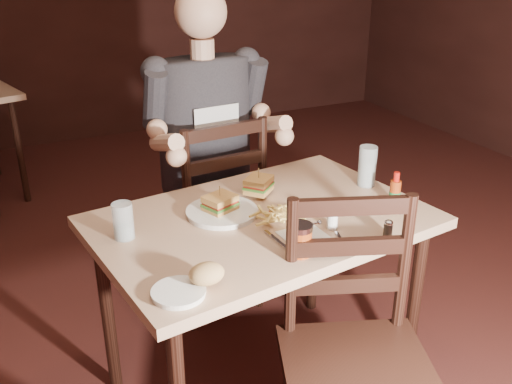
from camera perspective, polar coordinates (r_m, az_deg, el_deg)
name	(u,v)px	position (r m, az deg, el deg)	size (l,w,h in m)	color
room_shell	(278,34)	(1.98, 2.20, 15.53)	(7.00, 7.00, 7.00)	black
main_table	(262,238)	(2.10, 0.60, -4.58)	(1.27, 0.93, 0.77)	tan
chair_far	(207,211)	(2.75, -4.88, -1.93)	(0.46, 0.50, 0.99)	black
chair_near	(358,371)	(1.84, 10.20, -17.24)	(0.45, 0.50, 0.98)	black
diner	(208,108)	(2.52, -4.78, 8.41)	(0.59, 0.46, 1.02)	#2B2A2F
dinner_plate	(222,213)	(2.08, -3.42, -2.11)	(0.25, 0.25, 0.01)	white
sandwich_left	(220,199)	(2.06, -3.62, -0.68)	(0.11, 0.09, 0.10)	tan
sandwich_right	(259,181)	(2.21, 0.27, 1.16)	(0.11, 0.09, 0.10)	tan
fries_pile	(278,213)	(2.02, 2.24, -2.06)	(0.23, 0.16, 0.04)	#F4D173
ketchup_dollop	(274,211)	(2.06, 1.85, -1.94)	(0.04, 0.04, 0.01)	maroon
glass_left	(123,221)	(1.95, -13.14, -2.83)	(0.07, 0.07, 0.13)	silver
glass_right	(367,166)	(2.34, 11.07, 2.56)	(0.07, 0.07, 0.17)	silver
hot_sauce	(395,189)	(2.19, 13.76, 0.32)	(0.04, 0.04, 0.13)	#8B3310
salt_shaker	(332,220)	(1.99, 7.63, -2.75)	(0.04, 0.04, 0.07)	white
pepper_shaker	(388,229)	(1.97, 13.08, -3.60)	(0.03, 0.03, 0.06)	#38332D
syrup_dispenser	(300,239)	(1.81, 4.38, -4.75)	(0.08, 0.08, 0.11)	#8B3310
napkin	(304,236)	(1.94, 4.81, -4.36)	(0.15, 0.14, 0.00)	white
knife	(281,243)	(1.88, 2.51, -5.16)	(0.01, 0.20, 0.00)	silver
fork	(342,242)	(1.91, 8.61, -5.01)	(0.01, 0.15, 0.00)	silver
side_plate	(179,293)	(1.64, -7.74, -10.02)	(0.15, 0.15, 0.01)	white
bread_roll	(207,274)	(1.65, -4.96, -8.14)	(0.11, 0.09, 0.06)	tan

